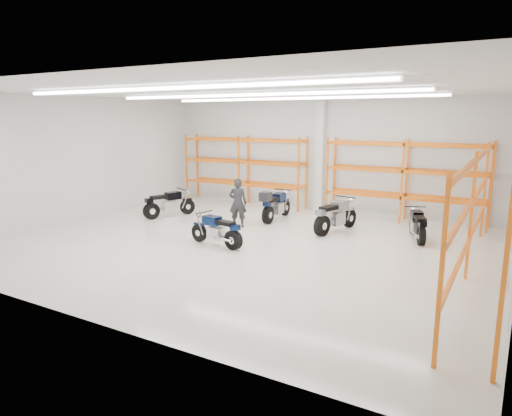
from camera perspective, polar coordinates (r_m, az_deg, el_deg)
The scene contains 12 objects.
ground at distance 13.78m, azimuth -1.35°, elevation -4.51°, with size 14.00×14.00×0.00m, color beige.
room_shell at distance 13.29m, azimuth -1.36°, elevation 9.27°, with size 14.02×12.02×4.51m.
motorcycle_main at distance 13.47m, azimuth -4.79°, elevation -2.91°, with size 1.97×0.71×0.97m.
motorcycle_back_a at distance 17.69m, azimuth -11.03°, elevation 0.44°, with size 1.05×2.02×1.05m.
motorcycle_back_b at distance 16.76m, azimuth 2.36°, elevation 0.30°, with size 0.73×2.29×1.18m.
motorcycle_back_c at distance 15.28m, azimuth 9.80°, elevation -1.06°, with size 0.93×2.26×1.13m.
motorcycle_back_d at distance 14.96m, azimuth 19.54°, elevation -2.11°, with size 0.91×1.88×0.97m.
standing_man at distance 15.74m, azimuth -2.28°, elevation 0.66°, with size 0.62×0.41×1.70m, color black.
structural_column at distance 18.54m, azimuth 8.04°, elevation 6.52°, with size 0.32×0.32×4.50m, color white.
pallet_racking_back_left at distance 19.81m, azimuth -1.57°, elevation 5.57°, with size 5.67×0.87×3.00m.
pallet_racking_back_right at distance 17.28m, azimuth 18.10°, elevation 4.19°, with size 5.67×0.87×3.00m.
pallet_racking_side at distance 11.50m, azimuth 27.41°, elevation 0.34°, with size 0.87×9.07×3.00m.
Camera 1 is at (6.89, -11.33, 3.73)m, focal length 32.00 mm.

